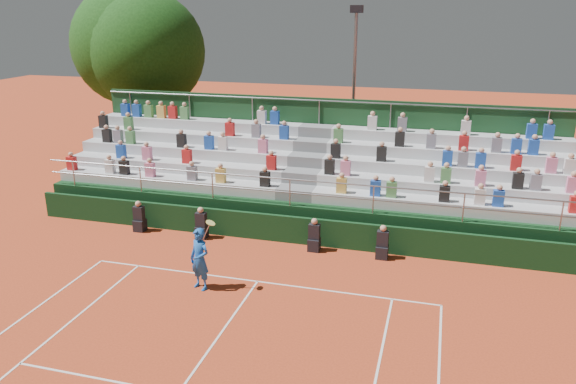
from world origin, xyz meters
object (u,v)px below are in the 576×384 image
(tree_east, at_px, (147,51))
(floodlight_mast, at_px, (354,79))
(tree_west, at_px, (133,46))
(tennis_player, at_px, (200,259))

(tree_east, bearing_deg, floodlight_mast, 0.93)
(tree_east, xyz_separation_m, floodlight_mast, (10.98, 0.18, -1.10))
(tree_west, xyz_separation_m, tree_east, (1.14, -0.58, -0.24))
(tree_west, relative_size, floodlight_mast, 1.14)
(tennis_player, xyz_separation_m, floodlight_mast, (2.30, 13.42, 3.78))
(tree_east, bearing_deg, tree_west, 152.94)
(tennis_player, xyz_separation_m, tree_west, (-9.82, 13.83, 5.12))
(tennis_player, bearing_deg, floodlight_mast, 80.28)
(tennis_player, distance_m, tree_west, 17.71)
(tree_west, xyz_separation_m, floodlight_mast, (12.12, -0.40, -1.34))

